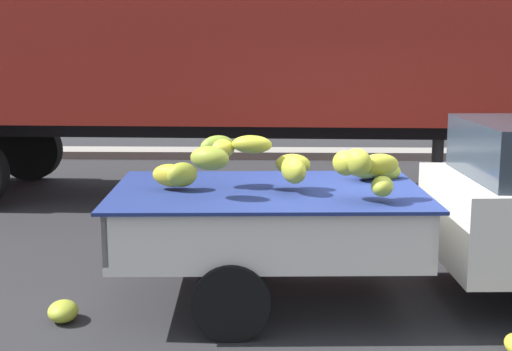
# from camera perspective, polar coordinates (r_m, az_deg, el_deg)

# --- Properties ---
(ground) EXTENTS (220.00, 220.00, 0.00)m
(ground) POSITION_cam_1_polar(r_m,az_deg,el_deg) (7.10, 10.59, -9.47)
(ground) COLOR #28282B
(curb_strip) EXTENTS (80.00, 0.80, 0.16)m
(curb_strip) POSITION_cam_1_polar(r_m,az_deg,el_deg) (15.42, 5.63, 1.73)
(curb_strip) COLOR gray
(curb_strip) RESTS_ON ground
(pickup_truck) EXTENTS (5.06, 2.06, 1.70)m
(pickup_truck) POSITION_cam_1_polar(r_m,az_deg,el_deg) (6.97, 17.33, -2.56)
(pickup_truck) COLOR silver
(pickup_truck) RESTS_ON ground
(semi_trailer) EXTENTS (12.07, 2.96, 3.95)m
(semi_trailer) POSITION_cam_1_polar(r_m,az_deg,el_deg) (11.25, -2.83, 11.15)
(semi_trailer) COLOR maroon
(semi_trailer) RESTS_ON ground
(fallen_banana_bunch_near_tailgate) EXTENTS (0.33, 0.39, 0.18)m
(fallen_banana_bunch_near_tailgate) POSITION_cam_1_polar(r_m,az_deg,el_deg) (6.62, -15.00, -10.32)
(fallen_banana_bunch_near_tailgate) COLOR #A1AC30
(fallen_banana_bunch_near_tailgate) RESTS_ON ground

